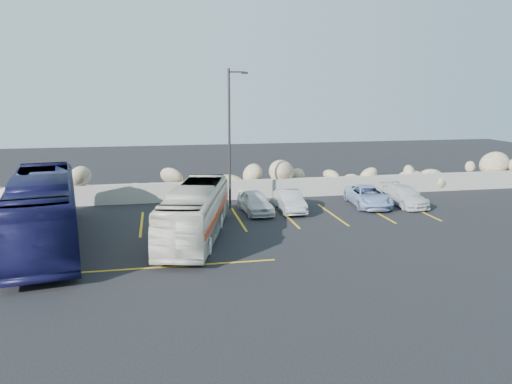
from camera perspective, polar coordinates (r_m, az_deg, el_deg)
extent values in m
plane|color=black|center=(19.93, -6.23, -8.45)|extent=(90.00, 90.00, 0.00)
cube|color=gray|center=(31.34, -8.17, 0.03)|extent=(60.00, 0.40, 1.20)
cube|color=gold|center=(26.58, -12.94, -3.55)|extent=(0.12, 5.00, 0.01)
cube|color=gold|center=(26.88, -2.00, -3.09)|extent=(0.12, 5.00, 0.01)
cube|color=gold|center=(27.42, 3.58, -2.81)|extent=(0.12, 5.00, 0.01)
cube|color=gold|center=(28.18, 8.71, -2.53)|extent=(0.12, 5.00, 0.01)
cube|color=gold|center=(29.15, 13.53, -2.25)|extent=(0.12, 5.00, 0.01)
cube|color=gold|center=(30.31, 18.01, -1.97)|extent=(0.12, 5.00, 0.01)
cube|color=gold|center=(20.07, -9.15, -8.37)|extent=(8.00, 0.12, 0.01)
cylinder|color=#2F2C2A|center=(28.60, -3.06, 5.92)|extent=(0.14, 0.14, 8.00)
cylinder|color=#2F2C2A|center=(28.55, -2.23, 13.56)|extent=(0.90, 0.08, 0.08)
cube|color=#2F2C2A|center=(28.62, -1.31, 13.46)|extent=(0.35, 0.18, 0.12)
imported|color=silver|center=(23.30, -6.95, -2.32)|extent=(4.18, 9.17, 2.49)
imported|color=#111139|center=(23.85, -23.17, -1.99)|extent=(4.57, 11.74, 3.19)
imported|color=silver|center=(28.06, -0.08, -1.17)|extent=(1.78, 3.75, 1.24)
imported|color=#ACACB1|center=(28.51, 3.86, -1.04)|extent=(1.34, 3.63, 1.19)
imported|color=silver|center=(31.21, 16.58, -0.44)|extent=(1.76, 4.01, 1.14)
imported|color=#96AAD6|center=(30.50, 12.70, -0.47)|extent=(2.34, 4.43, 1.19)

